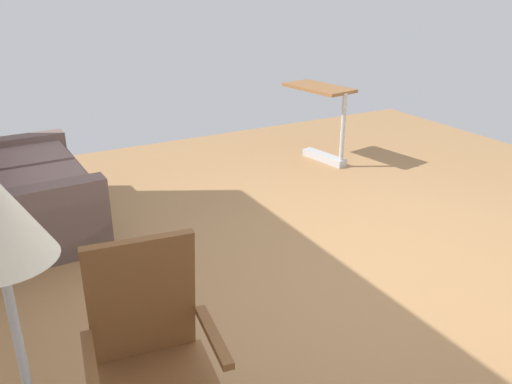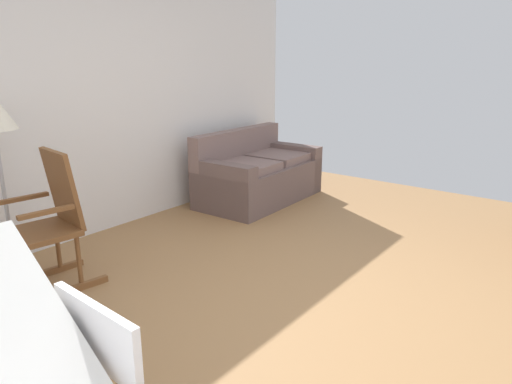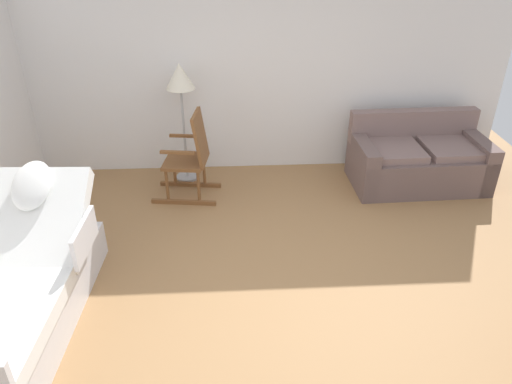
% 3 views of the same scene
% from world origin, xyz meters
% --- Properties ---
extents(ground_plane, '(7.27, 7.27, 0.00)m').
position_xyz_m(ground_plane, '(0.00, 0.00, 0.00)').
color(ground_plane, '#9E7247').
extents(back_wall, '(6.02, 0.10, 2.70)m').
position_xyz_m(back_wall, '(0.00, 2.62, 1.35)').
color(back_wall, white).
rests_on(back_wall, ground).
extents(hospital_bed, '(1.08, 2.10, 1.12)m').
position_xyz_m(hospital_bed, '(-2.22, -0.21, 0.31)').
color(hospital_bed, silver).
rests_on(hospital_bed, ground).
extents(couch, '(1.63, 0.90, 0.85)m').
position_xyz_m(couch, '(1.83, 1.98, 0.31)').
color(couch, '#68534F').
rests_on(couch, ground).
extents(rocking_chair, '(0.82, 0.57, 1.05)m').
position_xyz_m(rocking_chair, '(-0.93, 1.82, 0.50)').
color(rocking_chair, brown).
rests_on(rocking_chair, ground).
extents(floor_lamp, '(0.34, 0.34, 1.48)m').
position_xyz_m(floor_lamp, '(-1.03, 2.27, 1.23)').
color(floor_lamp, '#B2B5BA').
rests_on(floor_lamp, ground).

